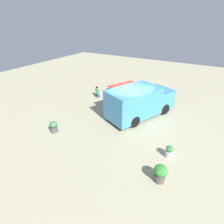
{
  "coord_description": "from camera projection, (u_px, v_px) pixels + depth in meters",
  "views": [
    {
      "loc": [
        10.48,
        4.55,
        6.55
      ],
      "look_at": [
        1.16,
        -0.86,
        0.76
      ],
      "focal_mm": 28.58,
      "sensor_mm": 36.0,
      "label": 1
    }
  ],
  "objects": [
    {
      "name": "ground_plane",
      "position": [
        130.0,
        117.0,
        13.1
      ],
      "size": [
        40.0,
        40.0,
        0.0
      ],
      "primitive_type": "plane",
      "color": "#B3AC87"
    },
    {
      "name": "person_customer",
      "position": [
        97.0,
        92.0,
        16.44
      ],
      "size": [
        0.72,
        0.73,
        0.93
      ],
      "color": "navy",
      "rests_on": "ground_plane"
    },
    {
      "name": "food_truck",
      "position": [
        140.0,
        103.0,
        12.83
      ],
      "size": [
        5.6,
        4.24,
        2.24
      ],
      "color": "#3F8FC3",
      "rests_on": "ground_plane"
    },
    {
      "name": "planter_flowering_side",
      "position": [
        160.0,
        173.0,
        7.83
      ],
      "size": [
        0.6,
        0.6,
        0.87
      ],
      "color": "#554E49",
      "rests_on": "ground_plane"
    },
    {
      "name": "plaza_bench",
      "position": [
        114.0,
        88.0,
        17.43
      ],
      "size": [
        1.81,
        0.89,
        0.47
      ],
      "color": "#472F1D",
      "rests_on": "ground_plane"
    },
    {
      "name": "planter_flowering_near",
      "position": [
        54.0,
        127.0,
        11.27
      ],
      "size": [
        0.48,
        0.48,
        0.76
      ],
      "color": "#544F53",
      "rests_on": "ground_plane"
    },
    {
      "name": "planter_flowering_far",
      "position": [
        169.0,
        151.0,
        9.29
      ],
      "size": [
        0.43,
        0.43,
        0.68
      ],
      "color": "silver",
      "rests_on": "ground_plane"
    }
  ]
}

